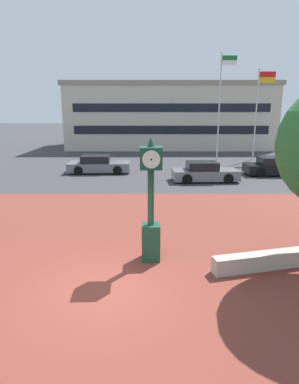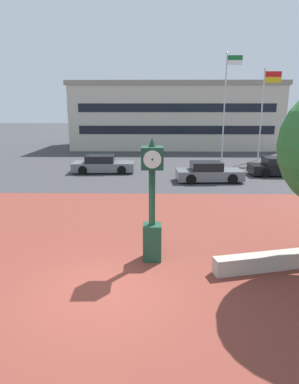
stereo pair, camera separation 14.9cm
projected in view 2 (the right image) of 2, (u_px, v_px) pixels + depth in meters
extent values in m
plane|color=#38383A|center=(105.00, 290.00, 8.76)|extent=(200.00, 200.00, 0.00)
cube|color=brown|center=(118.00, 244.00, 11.74)|extent=(44.00, 14.16, 0.01)
cube|color=#ADA393|center=(265.00, 262.00, 9.80)|extent=(3.20, 1.15, 0.50)
cube|color=#19422D|center=(152.00, 242.00, 10.40)|extent=(0.58, 0.58, 1.17)
cylinder|color=#19422D|center=(152.00, 197.00, 10.04)|extent=(0.20, 0.20, 1.75)
cube|color=#19422D|center=(152.00, 158.00, 9.74)|extent=(0.66, 0.66, 0.65)
cylinder|color=silver|center=(152.00, 156.00, 10.07)|extent=(0.51, 0.05, 0.51)
sphere|color=black|center=(152.00, 156.00, 10.09)|extent=(0.05, 0.05, 0.05)
cylinder|color=silver|center=(152.00, 159.00, 9.42)|extent=(0.51, 0.05, 0.51)
sphere|color=black|center=(152.00, 160.00, 9.40)|extent=(0.05, 0.05, 0.05)
cone|color=#19422D|center=(152.00, 142.00, 9.63)|extent=(0.23, 0.23, 0.27)
cube|color=black|center=(281.00, 169.00, 23.62)|extent=(4.43, 1.85, 0.64)
cube|color=black|center=(279.00, 161.00, 23.49)|extent=(2.04, 1.59, 0.56)
cylinder|color=black|center=(296.00, 169.00, 24.47)|extent=(0.64, 0.22, 0.64)
cylinder|color=black|center=(258.00, 169.00, 24.51)|extent=(0.64, 0.22, 0.64)
cylinder|color=black|center=(266.00, 173.00, 22.84)|extent=(0.64, 0.22, 0.64)
cube|color=slate|center=(104.00, 166.00, 24.71)|extent=(4.56, 2.03, 0.64)
cube|color=black|center=(100.00, 159.00, 24.57)|extent=(2.13, 1.69, 0.56)
cylinder|color=black|center=(123.00, 166.00, 25.61)|extent=(0.65, 0.24, 0.64)
cylinder|color=black|center=(122.00, 170.00, 23.90)|extent=(0.65, 0.24, 0.64)
cylinder|color=black|center=(87.00, 166.00, 25.57)|extent=(0.65, 0.24, 0.64)
cylinder|color=black|center=(83.00, 170.00, 23.87)|extent=(0.65, 0.24, 0.64)
cube|color=slate|center=(209.00, 175.00, 21.65)|extent=(4.33, 1.98, 0.64)
cube|color=black|center=(206.00, 166.00, 21.50)|extent=(2.03, 1.62, 0.56)
cylinder|color=black|center=(226.00, 174.00, 22.52)|extent=(0.65, 0.25, 0.64)
cylinder|color=black|center=(233.00, 179.00, 20.92)|extent=(0.65, 0.25, 0.64)
cylinder|color=black|center=(187.00, 174.00, 22.43)|extent=(0.65, 0.25, 0.64)
cylinder|color=black|center=(191.00, 179.00, 20.84)|extent=(0.65, 0.25, 0.64)
cylinder|color=silver|center=(224.00, 109.00, 29.61)|extent=(0.12, 0.12, 9.21)
sphere|color=gold|center=(227.00, 53.00, 28.47)|extent=(0.14, 0.14, 0.14)
cube|color=#19662D|center=(235.00, 58.00, 28.55)|extent=(1.29, 0.02, 0.40)
cube|color=white|center=(235.00, 63.00, 28.65)|extent=(1.29, 0.02, 0.40)
cylinder|color=silver|center=(261.00, 116.00, 29.71)|extent=(0.12, 0.12, 7.90)
sphere|color=gold|center=(265.00, 69.00, 28.73)|extent=(0.14, 0.14, 0.14)
cube|color=red|center=(274.00, 74.00, 28.82)|extent=(1.41, 0.02, 0.47)
cube|color=gold|center=(273.00, 80.00, 28.94)|extent=(1.41, 0.02, 0.47)
cube|color=beige|center=(174.00, 118.00, 40.73)|extent=(23.55, 10.18, 7.03)
cube|color=gray|center=(175.00, 86.00, 39.80)|extent=(24.02, 10.38, 0.50)
cube|color=black|center=(176.00, 130.00, 36.06)|extent=(21.20, 0.04, 0.90)
cube|color=black|center=(177.00, 108.00, 35.49)|extent=(21.20, 0.04, 0.90)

